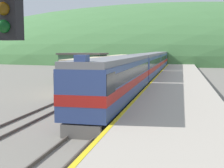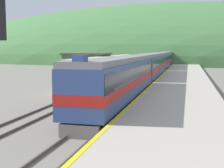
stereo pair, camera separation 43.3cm
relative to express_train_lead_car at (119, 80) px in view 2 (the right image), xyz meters
The scene contains 10 objects.
track_main 46.09m from the express_train_lead_car, 90.00° to the left, with size 1.52×180.00×0.16m.
track_siding 46.36m from the express_train_lead_car, 96.14° to the left, with size 1.52×180.00×0.16m.
platform 26.58m from the express_train_lead_car, 79.17° to the left, with size 6.81×140.00×0.89m.
distant_hills 105.82m from the express_train_lead_car, 90.00° to the left, with size 213.16×95.92×45.62m.
station_shed 20.49m from the express_train_lead_car, 116.00° to the left, with size 6.44×5.39×4.27m.
express_train_lead_car is the anchor object (origin of this frame).
carriage_second 21.74m from the express_train_lead_car, 90.00° to the left, with size 2.92×20.46×4.16m.
carriage_third 43.07m from the express_train_lead_car, 90.00° to the left, with size 2.92×20.46×4.16m.
carriage_fourth 64.41m from the express_train_lead_car, 90.00° to the left, with size 2.92×20.46×4.16m.
siding_train 18.77m from the express_train_lead_car, 105.30° to the left, with size 2.90×30.96×3.82m.
Camera 2 is at (5.65, -1.58, 4.83)m, focal length 50.00 mm.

